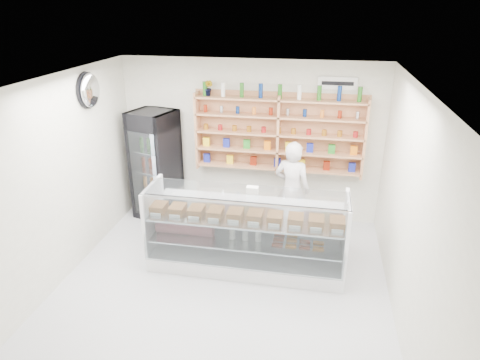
# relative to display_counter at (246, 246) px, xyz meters

# --- Properties ---
(room) EXTENTS (5.00, 5.00, 5.00)m
(room) POSITION_rel_display_counter_xyz_m (-0.23, -0.77, 1.06)
(room) COLOR #B9BABF
(room) RESTS_ON ground
(display_counter) EXTENTS (2.83, 0.84, 1.23)m
(display_counter) POSITION_rel_display_counter_xyz_m (0.00, 0.00, 0.00)
(display_counter) COLOR white
(display_counter) RESTS_ON floor
(shop_worker) EXTENTS (0.68, 0.53, 1.64)m
(shop_worker) POSITION_rel_display_counter_xyz_m (0.57, 1.09, 0.47)
(shop_worker) COLOR silver
(shop_worker) RESTS_ON floor
(drinks_cooler) EXTENTS (0.86, 0.85, 1.94)m
(drinks_cooler) POSITION_rel_display_counter_xyz_m (-1.87, 1.37, 0.63)
(drinks_cooler) COLOR black
(drinks_cooler) RESTS_ON floor
(wall_shelving) EXTENTS (2.84, 0.28, 1.33)m
(wall_shelving) POSITION_rel_display_counter_xyz_m (0.27, 1.57, 1.25)
(wall_shelving) COLOR tan
(wall_shelving) RESTS_ON back_wall
(potted_plant) EXTENTS (0.18, 0.16, 0.27)m
(potted_plant) POSITION_rel_display_counter_xyz_m (-0.92, 1.57, 1.98)
(potted_plant) COLOR #1E6626
(potted_plant) RESTS_ON wall_shelving
(security_mirror) EXTENTS (0.15, 0.50, 0.50)m
(security_mirror) POSITION_rel_display_counter_xyz_m (-2.40, 0.43, 2.11)
(security_mirror) COLOR silver
(security_mirror) RESTS_ON left_wall
(wall_sign) EXTENTS (0.62, 0.03, 0.20)m
(wall_sign) POSITION_rel_display_counter_xyz_m (1.17, 1.70, 2.11)
(wall_sign) COLOR white
(wall_sign) RESTS_ON back_wall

